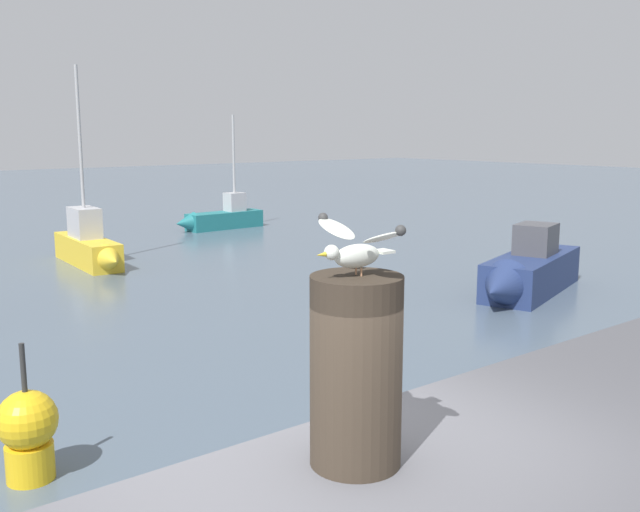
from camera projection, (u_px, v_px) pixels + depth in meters
mooring_post at (356, 371)px, 3.08m from camera, size 0.40×0.40×0.84m
seagull at (356, 247)px, 2.98m from camera, size 0.39×0.56×0.24m
boat_navy at (526, 273)px, 14.14m from camera, size 4.15×2.19×1.43m
boat_teal at (219, 218)px, 23.75m from camera, size 3.19×0.85×3.78m
boat_yellow at (90, 246)px, 17.27m from camera, size 0.90×3.61×4.77m
channel_buoy at (28, 431)px, 6.64m from camera, size 0.56×0.56×1.33m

